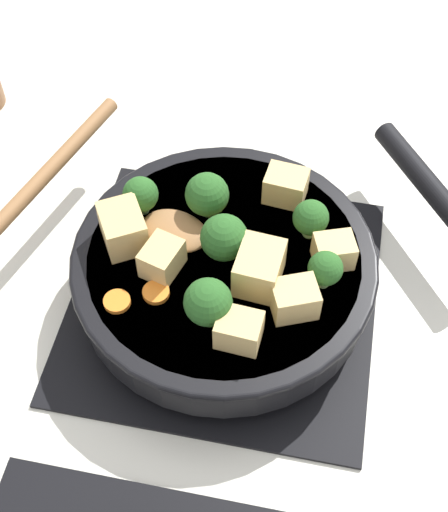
% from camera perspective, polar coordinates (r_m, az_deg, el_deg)
% --- Properties ---
extents(ground_plane, '(2.40, 2.40, 0.00)m').
position_cam_1_polar(ground_plane, '(0.74, -0.00, -3.41)').
color(ground_plane, silver).
extents(front_burner_grate, '(0.31, 0.31, 0.03)m').
position_cam_1_polar(front_burner_grate, '(0.73, -0.00, -2.90)').
color(front_burner_grate, black).
rests_on(front_burner_grate, ground_plane).
extents(skillet_pan, '(0.41, 0.37, 0.05)m').
position_cam_1_polar(skillet_pan, '(0.70, 0.25, -0.92)').
color(skillet_pan, black).
rests_on(skillet_pan, front_burner_grate).
extents(wooden_spoon, '(0.23, 0.23, 0.02)m').
position_cam_1_polar(wooden_spoon, '(0.73, -9.95, 4.66)').
color(wooden_spoon, olive).
rests_on(wooden_spoon, skillet_pan).
extents(tofu_cube_center_large, '(0.04, 0.03, 0.03)m').
position_cam_1_polar(tofu_cube_center_large, '(0.62, 1.20, -5.94)').
color(tofu_cube_center_large, '#DBB770').
rests_on(tofu_cube_center_large, skillet_pan).
extents(tofu_cube_near_handle, '(0.06, 0.06, 0.04)m').
position_cam_1_polar(tofu_cube_near_handle, '(0.68, -8.09, 2.23)').
color(tofu_cube_near_handle, '#DBB770').
rests_on(tofu_cube_near_handle, skillet_pan).
extents(tofu_cube_east_chunk, '(0.04, 0.04, 0.03)m').
position_cam_1_polar(tofu_cube_east_chunk, '(0.67, 8.78, 0.38)').
color(tofu_cube_east_chunk, '#DBB770').
rests_on(tofu_cube_east_chunk, skillet_pan).
extents(tofu_cube_west_chunk, '(0.04, 0.05, 0.04)m').
position_cam_1_polar(tofu_cube_west_chunk, '(0.65, 2.84, -0.98)').
color(tofu_cube_west_chunk, '#DBB770').
rests_on(tofu_cube_west_chunk, skillet_pan).
extents(tofu_cube_back_piece, '(0.04, 0.05, 0.03)m').
position_cam_1_polar(tofu_cube_back_piece, '(0.66, -4.99, -0.21)').
color(tofu_cube_back_piece, '#DBB770').
rests_on(tofu_cube_back_piece, skillet_pan).
extents(tofu_cube_front_piece, '(0.04, 0.04, 0.03)m').
position_cam_1_polar(tofu_cube_front_piece, '(0.72, 4.97, 5.60)').
color(tofu_cube_front_piece, '#DBB770').
rests_on(tofu_cube_front_piece, skillet_pan).
extents(tofu_cube_mid_small, '(0.05, 0.04, 0.03)m').
position_cam_1_polar(tofu_cube_mid_small, '(0.64, 5.66, -3.45)').
color(tofu_cube_mid_small, '#DBB770').
rests_on(tofu_cube_mid_small, skillet_pan).
extents(broccoli_floret_near_spoon, '(0.04, 0.04, 0.05)m').
position_cam_1_polar(broccoli_floret_near_spoon, '(0.62, -1.58, -3.69)').
color(broccoli_floret_near_spoon, '#709956').
rests_on(broccoli_floret_near_spoon, skillet_pan).
extents(broccoli_floret_center_top, '(0.04, 0.04, 0.05)m').
position_cam_1_polar(broccoli_floret_center_top, '(0.66, 0.24, 1.17)').
color(broccoli_floret_center_top, '#709956').
rests_on(broccoli_floret_center_top, skillet_pan).
extents(broccoli_floret_east_rim, '(0.03, 0.03, 0.04)m').
position_cam_1_polar(broccoli_floret_east_rim, '(0.68, 6.95, 3.03)').
color(broccoli_floret_east_rim, '#709956').
rests_on(broccoli_floret_east_rim, skillet_pan).
extents(broccoli_floret_west_rim, '(0.04, 0.04, 0.05)m').
position_cam_1_polar(broccoli_floret_west_rim, '(0.69, -1.37, 4.92)').
color(broccoli_floret_west_rim, '#709956').
rests_on(broccoli_floret_west_rim, skillet_pan).
extents(broccoli_floret_north_edge, '(0.04, 0.04, 0.04)m').
position_cam_1_polar(broccoli_floret_north_edge, '(0.70, -6.69, 4.89)').
color(broccoli_floret_north_edge, '#709956').
rests_on(broccoli_floret_north_edge, skillet_pan).
extents(broccoli_floret_south_cluster, '(0.03, 0.03, 0.04)m').
position_cam_1_polar(broccoli_floret_south_cluster, '(0.65, 8.11, -1.03)').
color(broccoli_floret_south_cluster, '#709956').
rests_on(broccoli_floret_south_cluster, skillet_pan).
extents(carrot_slice_orange_thin, '(0.02, 0.02, 0.01)m').
position_cam_1_polar(carrot_slice_orange_thin, '(0.70, -0.08, 2.40)').
color(carrot_slice_orange_thin, orange).
rests_on(carrot_slice_orange_thin, skillet_pan).
extents(carrot_slice_near_center, '(0.03, 0.03, 0.01)m').
position_cam_1_polar(carrot_slice_near_center, '(0.68, 2.59, 0.14)').
color(carrot_slice_near_center, orange).
rests_on(carrot_slice_near_center, skillet_pan).
extents(carrot_slice_edge_slice, '(0.02, 0.02, 0.01)m').
position_cam_1_polar(carrot_slice_edge_slice, '(0.66, -5.46, -2.91)').
color(carrot_slice_edge_slice, orange).
rests_on(carrot_slice_edge_slice, skillet_pan).
extents(carrot_slice_under_broccoli, '(0.02, 0.02, 0.01)m').
position_cam_1_polar(carrot_slice_under_broccoli, '(0.66, -8.56, -3.62)').
color(carrot_slice_under_broccoli, orange).
rests_on(carrot_slice_under_broccoli, skillet_pan).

